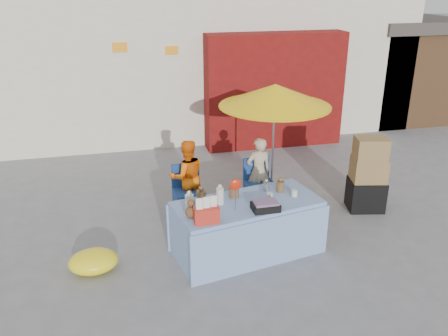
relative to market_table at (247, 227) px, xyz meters
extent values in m
plane|color=slate|center=(-0.28, 0.25, -0.41)|extent=(80.00, 80.00, 0.00)
cube|color=silver|center=(-0.28, 7.25, 1.84)|extent=(12.00, 5.00, 4.50)
cube|color=maroon|center=(1.92, 4.45, 0.89)|extent=(3.20, 0.60, 2.60)
cube|color=#4C331E|center=(6.22, 6.25, 0.79)|extent=(2.60, 3.00, 2.40)
cube|color=#3F3833|center=(6.22, 6.25, 2.14)|extent=(2.80, 3.20, 0.30)
cube|color=orange|center=(-1.48, 4.73, 1.94)|extent=(0.32, 0.04, 0.20)
cube|color=orange|center=(-0.38, 4.73, 1.84)|extent=(0.28, 0.04, 0.18)
cube|color=#809DCE|center=(0.01, 0.00, -0.01)|extent=(2.18, 1.29, 0.81)
cube|color=#809DCE|center=(0.10, -0.46, -0.04)|extent=(2.07, 0.43, 0.75)
cube|color=#809DCE|center=(-0.08, 0.47, -0.04)|extent=(2.07, 0.43, 0.75)
cylinder|color=silver|center=(-0.82, 0.01, 0.49)|extent=(0.14, 0.14, 0.19)
cylinder|color=brown|center=(-0.63, 0.16, 0.48)|extent=(0.15, 0.15, 0.17)
cylinder|color=silver|center=(-0.38, 0.04, 0.51)|extent=(0.13, 0.13, 0.24)
cylinder|color=brown|center=(-0.14, 0.20, 0.47)|extent=(0.16, 0.16, 0.15)
cylinder|color=#B2B2B7|center=(0.39, 0.32, 0.46)|extent=(0.11, 0.11, 0.13)
cylinder|color=brown|center=(0.57, 0.22, 0.47)|extent=(0.14, 0.14, 0.16)
cylinder|color=silver|center=(0.34, 0.01, 0.44)|extent=(0.10, 0.10, 0.10)
cylinder|color=silver|center=(0.72, 0.03, 0.44)|extent=(0.10, 0.10, 0.10)
sphere|color=brown|center=(-0.84, -0.27, 0.47)|extent=(0.16, 0.16, 0.16)
ellipsoid|color=red|center=(-0.23, -0.21, 0.78)|extent=(0.17, 0.09, 0.16)
cube|color=red|center=(-0.67, -0.46, 0.50)|extent=(0.35, 0.21, 0.22)
cube|color=black|center=(0.17, -0.29, 0.44)|extent=(0.41, 0.32, 0.10)
cube|color=navy|center=(-0.61, 1.35, -0.19)|extent=(0.52, 0.50, 0.45)
cube|color=navy|center=(-0.63, 1.57, 0.24)|extent=(0.48, 0.08, 0.40)
cube|color=navy|center=(0.64, 1.35, -0.19)|extent=(0.52, 0.50, 0.45)
cube|color=navy|center=(0.62, 1.57, 0.24)|extent=(0.48, 0.08, 0.40)
imported|color=orange|center=(-0.61, 1.50, 0.22)|extent=(0.66, 0.54, 1.27)
imported|color=#C1AD89|center=(0.64, 1.50, 0.19)|extent=(0.47, 0.33, 1.22)
cylinder|color=gray|center=(0.94, 1.65, 0.59)|extent=(0.04, 0.04, 2.00)
cone|color=yellow|center=(0.94, 1.65, 1.49)|extent=(1.90, 1.90, 0.38)
cylinder|color=yellow|center=(0.94, 1.65, 1.31)|extent=(1.90, 1.90, 0.02)
cube|color=black|center=(2.38, 0.87, -0.15)|extent=(0.67, 0.59, 0.53)
cube|color=olive|center=(2.38, 0.87, 0.32)|extent=(0.63, 0.53, 0.41)
cube|color=olive|center=(2.36, 0.84, 0.70)|extent=(0.58, 0.48, 0.36)
ellipsoid|color=yellow|center=(-2.16, 0.01, -0.26)|extent=(0.69, 0.56, 0.30)
camera|label=1|loc=(-1.70, -5.74, 3.35)|focal=38.00mm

